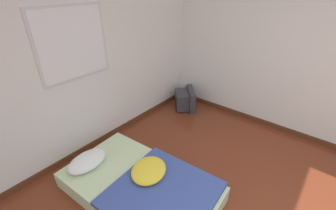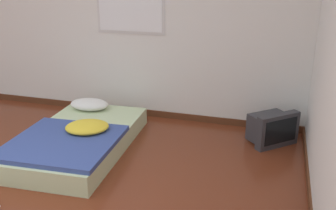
# 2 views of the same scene
# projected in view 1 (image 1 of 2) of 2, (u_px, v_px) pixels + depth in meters

# --- Properties ---
(wall_back) EXTENTS (7.31, 0.08, 2.60)m
(wall_back) POSITION_uv_depth(u_px,v_px,m) (69.00, 71.00, 2.90)
(wall_back) COLOR white
(wall_back) RESTS_ON ground_plane
(mattress_bed) EXTENTS (1.20, 1.92, 0.36)m
(mattress_bed) POSITION_uv_depth(u_px,v_px,m) (140.00, 186.00, 2.71)
(mattress_bed) COLOR beige
(mattress_bed) RESTS_ON ground_plane
(crt_tv) EXTENTS (0.61, 0.60, 0.40)m
(crt_tv) POSITION_uv_depth(u_px,v_px,m) (186.00, 99.00, 4.57)
(crt_tv) COLOR #333338
(crt_tv) RESTS_ON ground_plane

